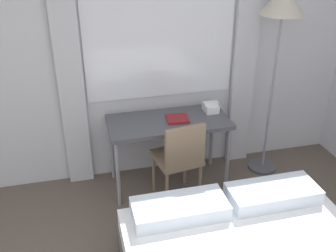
{
  "coord_description": "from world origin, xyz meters",
  "views": [
    {
      "loc": [
        -0.51,
        -0.8,
        2.4
      ],
      "look_at": [
        0.21,
        2.08,
        0.88
      ],
      "focal_mm": 42.0,
      "sensor_mm": 36.0,
      "label": 1
    }
  ],
  "objects_px": {
    "standing_lamp": "(282,13)",
    "book": "(177,119)",
    "desk": "(169,126)",
    "telephone": "(211,107)",
    "desk_chair": "(179,156)"
  },
  "relations": [
    {
      "from": "standing_lamp",
      "to": "book",
      "type": "height_order",
      "value": "standing_lamp"
    },
    {
      "from": "desk",
      "to": "telephone",
      "type": "height_order",
      "value": "telephone"
    },
    {
      "from": "standing_lamp",
      "to": "book",
      "type": "bearing_deg",
      "value": -177.95
    },
    {
      "from": "desk",
      "to": "telephone",
      "type": "xyz_separation_m",
      "value": [
        0.46,
        0.1,
        0.11
      ]
    },
    {
      "from": "telephone",
      "to": "book",
      "type": "height_order",
      "value": "telephone"
    },
    {
      "from": "desk",
      "to": "desk_chair",
      "type": "height_order",
      "value": "desk_chair"
    },
    {
      "from": "desk",
      "to": "book",
      "type": "height_order",
      "value": "book"
    },
    {
      "from": "telephone",
      "to": "book",
      "type": "bearing_deg",
      "value": -163.25
    },
    {
      "from": "desk_chair",
      "to": "telephone",
      "type": "relative_size",
      "value": 4.96
    },
    {
      "from": "telephone",
      "to": "desk",
      "type": "bearing_deg",
      "value": -168.11
    },
    {
      "from": "desk",
      "to": "desk_chair",
      "type": "relative_size",
      "value": 1.36
    },
    {
      "from": "desk",
      "to": "standing_lamp",
      "type": "relative_size",
      "value": 0.6
    },
    {
      "from": "desk",
      "to": "desk_chair",
      "type": "xyz_separation_m",
      "value": [
        0.03,
        -0.3,
        -0.17
      ]
    },
    {
      "from": "standing_lamp",
      "to": "telephone",
      "type": "distance_m",
      "value": 1.1
    },
    {
      "from": "desk_chair",
      "to": "book",
      "type": "xyz_separation_m",
      "value": [
        0.05,
        0.28,
        0.24
      ]
    }
  ]
}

